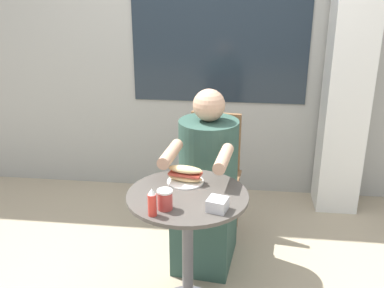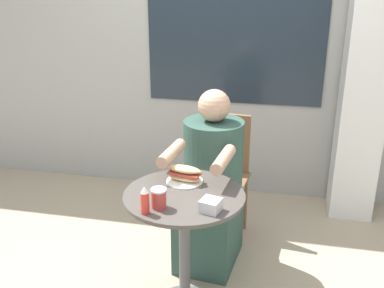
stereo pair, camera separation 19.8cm
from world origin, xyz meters
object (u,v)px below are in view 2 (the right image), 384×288
seated_diner (211,192)px  drink_cup (159,198)px  cafe_table (184,228)px  condiment_bottle (145,201)px  diner_chair (222,165)px  sandwich_on_plate (185,175)px

seated_diner → drink_cup: size_ratio=11.44×
cafe_table → seated_diner: size_ratio=0.63×
seated_diner → condiment_bottle: (-0.19, -0.74, 0.30)m
cafe_table → drink_cup: (-0.09, -0.16, 0.25)m
diner_chair → condiment_bottle: diner_chair is taller
diner_chair → sandwich_on_plate: (-0.10, -0.72, 0.24)m
sandwich_on_plate → drink_cup: drink_cup is taller
seated_diner → drink_cup: seated_diner is taller
cafe_table → diner_chair: diner_chair is taller
diner_chair → drink_cup: size_ratio=8.80×
cafe_table → diner_chair: (0.07, 0.86, 0.00)m
cafe_table → diner_chair: bearing=85.4°
diner_chair → seated_diner: (-0.01, -0.35, -0.04)m
sandwich_on_plate → condiment_bottle: condiment_bottle is taller
sandwich_on_plate → condiment_bottle: (-0.10, -0.37, 0.03)m
diner_chair → drink_cup: diner_chair is taller
cafe_table → diner_chair: size_ratio=0.82×
sandwich_on_plate → drink_cup: 0.31m
cafe_table → drink_cup: 0.31m
sandwich_on_plate → condiment_bottle: size_ratio=1.43×
cafe_table → condiment_bottle: bearing=-120.0°
seated_diner → sandwich_on_plate: seated_diner is taller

